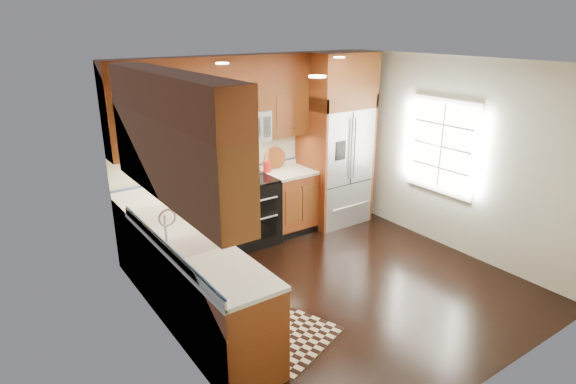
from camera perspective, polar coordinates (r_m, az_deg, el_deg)
ground at (r=5.92m, az=5.85°, el=-11.00°), size 4.00×4.00×0.00m
wall_back at (r=6.95m, az=-4.58°, el=5.29°), size 4.00×0.02×2.60m
wall_left at (r=4.41m, az=-13.78°, el=-3.69°), size 0.02×4.00×2.60m
wall_right at (r=6.83m, az=19.13°, el=4.01°), size 0.02×4.00×2.60m
window at (r=6.90m, az=17.79°, el=5.17°), size 0.04×1.10×1.30m
base_cabinets at (r=5.78m, az=-9.34°, el=-6.90°), size 2.85×3.00×0.90m
countertop at (r=5.75m, az=-8.83°, el=-1.92°), size 2.86×3.01×0.04m
upper_cabinets at (r=5.49m, az=-10.36°, el=8.99°), size 2.85×3.00×1.15m
range at (r=6.81m, az=-4.79°, el=-2.36°), size 0.76×0.67×0.95m
microwave at (r=6.58m, az=-5.66°, el=7.67°), size 0.76×0.40×0.42m
refrigerator at (r=7.39m, az=5.66°, el=6.14°), size 0.98×0.75×2.60m
sink_faucet at (r=4.81m, az=-11.56°, el=-5.50°), size 0.54×0.44×0.37m
rug at (r=5.23m, az=-3.57°, el=-15.42°), size 1.40×1.77×0.01m
knife_block at (r=6.62m, az=-9.23°, el=2.14°), size 0.11×0.14×0.27m
utensil_crock at (r=6.98m, az=-2.50°, el=3.31°), size 0.13×0.13×0.33m
cutting_board at (r=7.20m, az=-1.53°, el=2.96°), size 0.39×0.39×0.02m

